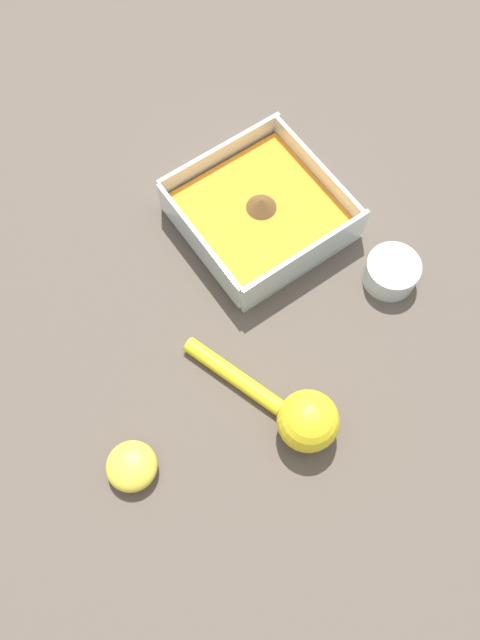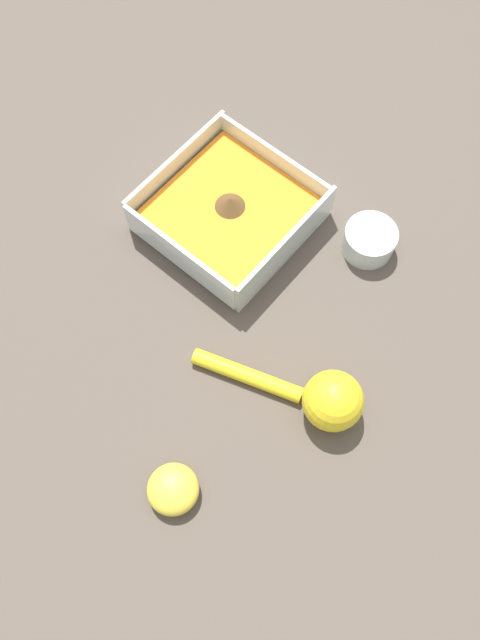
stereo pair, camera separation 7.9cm
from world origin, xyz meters
name	(u,v)px [view 2 (the right image)]	position (x,y,z in m)	size (l,w,h in m)	color
ground_plane	(245,231)	(0.00, 0.00, 0.00)	(4.00, 4.00, 0.00)	brown
square_dish	(229,214)	(0.00, 0.03, 0.02)	(0.20, 0.20, 0.06)	silver
spice_bowl	(369,241)	(0.09, -0.15, 0.02)	(0.07, 0.07, 0.04)	silver
lemon_squeezer	(321,397)	(-0.13, -0.23, 0.03)	(0.11, 0.21, 0.08)	yellow
lemon_half	(173,489)	(-0.33, -0.17, 0.02)	(0.06, 0.06, 0.03)	yellow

